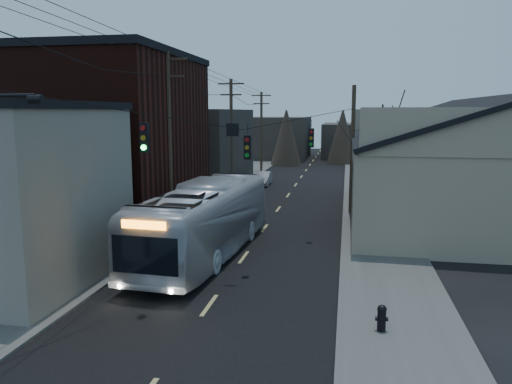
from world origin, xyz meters
TOP-DOWN VIEW (x-y plane):
  - road_surface at (0.00, 30.00)m, footprint 9.00×110.00m
  - sidewalk_left at (-6.50, 30.00)m, footprint 4.00×110.00m
  - sidewalk_right at (6.50, 30.00)m, footprint 4.00×110.00m
  - building_brick at (-10.00, 20.00)m, footprint 10.00×12.00m
  - building_left_far at (-9.50, 36.00)m, footprint 9.00×14.00m
  - warehouse at (13.00, 25.00)m, footprint 16.16×20.60m
  - building_far_left at (-6.00, 65.00)m, footprint 10.00×12.00m
  - building_far_right at (7.00, 70.00)m, footprint 12.00×14.00m
  - bare_tree at (6.50, 20.00)m, footprint 0.40×0.40m
  - utility_lines at (-3.11, 24.14)m, footprint 11.24×45.28m
  - bus at (-1.84, 13.91)m, footprint 3.80×12.65m
  - parked_car at (-3.00, 37.29)m, footprint 1.42×3.83m
  - fire_hydrant at (5.85, 6.72)m, footprint 0.39×0.29m

SIDE VIEW (x-z plane):
  - road_surface at x=0.00m, z-range 0.00..0.02m
  - sidewalk_left at x=-6.50m, z-range 0.00..0.12m
  - sidewalk_right at x=6.50m, z-range 0.00..0.12m
  - fire_hydrant at x=5.85m, z-range 0.15..0.99m
  - parked_car at x=-3.00m, z-range 0.00..1.25m
  - bus at x=-1.84m, z-range 0.00..3.47m
  - building_far_right at x=7.00m, z-range 0.00..5.00m
  - warehouse at x=13.00m, z-range -1.17..6.56m
  - building_far_left at x=-6.00m, z-range 0.00..6.00m
  - building_left_far at x=-9.50m, z-range 0.00..7.00m
  - bare_tree at x=6.50m, z-range 0.00..7.20m
  - utility_lines at x=-3.11m, z-range -0.30..10.20m
  - building_brick at x=-10.00m, z-range 0.00..10.00m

